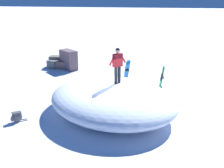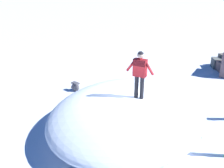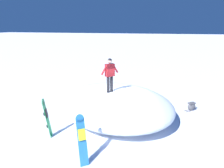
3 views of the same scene
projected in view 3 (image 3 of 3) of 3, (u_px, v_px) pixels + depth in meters
ground at (119, 115)px, 10.35m from camera, size 240.00×240.00×0.00m
snow_mound at (115, 103)px, 10.13m from camera, size 8.03×8.18×1.35m
snowboarder_standing at (110, 72)px, 9.43m from camera, size 0.84×0.66×1.63m
snowboard_primary_upright at (47, 117)px, 8.11m from camera, size 0.36×0.33×1.65m
snowboard_secondary_upright at (82, 139)px, 6.54m from camera, size 0.54×0.52×1.66m
backpack_near at (192, 106)px, 10.85m from camera, size 0.60×0.64×0.46m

